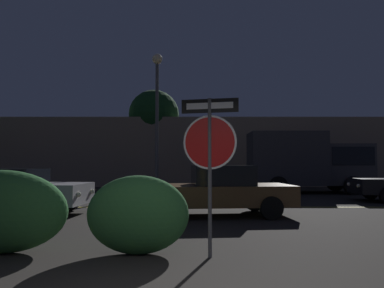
{
  "coord_description": "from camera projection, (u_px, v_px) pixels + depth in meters",
  "views": [
    {
      "loc": [
        0.22,
        -3.46,
        1.47
      ],
      "look_at": [
        0.19,
        6.0,
        1.93
      ],
      "focal_mm": 35.0,
      "sensor_mm": 36.0,
      "label": 1
    }
  ],
  "objects": [
    {
      "name": "road_center_stripe",
      "position": [
        187.0,
        207.0,
        12.24
      ],
      "size": [
        41.16,
        0.12,
        0.01
      ],
      "primitive_type": "cube",
      "color": "gold",
      "rests_on": "ground_plane"
    },
    {
      "name": "stop_sign",
      "position": [
        211.0,
        144.0,
        5.86
      ],
      "size": [
        0.89,
        0.24,
        2.48
      ],
      "rotation": [
        0.0,
        0.0,
        -0.24
      ],
      "color": "#4C4C51",
      "rests_on": "ground_plane"
    },
    {
      "name": "hedge_bush_1",
      "position": [
        2.0,
        211.0,
        6.07
      ],
      "size": [
        2.19,
        0.89,
        1.34
      ],
      "primitive_type": "ellipsoid",
      "color": "#2D6633",
      "rests_on": "ground_plane"
    },
    {
      "name": "hedge_bush_2",
      "position": [
        139.0,
        215.0,
        5.99
      ],
      "size": [
        1.64,
        0.73,
        1.26
      ],
      "primitive_type": "ellipsoid",
      "color": "#2D6633",
      "rests_on": "ground_plane"
    },
    {
      "name": "passing_car_2",
      "position": [
        16.0,
        191.0,
        10.62
      ],
      "size": [
        4.24,
        2.05,
        1.29
      ],
      "rotation": [
        0.0,
        0.0,
        -1.65
      ],
      "color": "#9E9EA3",
      "rests_on": "ground_plane"
    },
    {
      "name": "passing_car_3",
      "position": [
        220.0,
        191.0,
        10.34
      ],
      "size": [
        4.24,
        2.17,
        1.38
      ],
      "rotation": [
        0.0,
        0.0,
        1.66
      ],
      "color": "brown",
      "rests_on": "ground_plane"
    },
    {
      "name": "delivery_truck",
      "position": [
        310.0,
        160.0,
        18.13
      ],
      "size": [
        5.69,
        2.56,
        2.93
      ],
      "rotation": [
        0.0,
        0.0,
        -1.59
      ],
      "color": "#2D2D33",
      "rests_on": "ground_plane"
    },
    {
      "name": "street_lamp",
      "position": [
        158.0,
        97.0,
        18.09
      ],
      "size": [
        0.5,
        0.5,
        6.75
      ],
      "color": "#4C4C51",
      "rests_on": "ground_plane"
    },
    {
      "name": "tree_1",
      "position": [
        155.0,
        115.0,
        23.93
      ],
      "size": [
        3.22,
        3.22,
        6.11
      ],
      "color": "#422D1E",
      "rests_on": "ground_plane"
    },
    {
      "name": "building_backdrop",
      "position": [
        186.0,
        153.0,
        24.54
      ],
      "size": [
        33.24,
        4.29,
        4.22
      ],
      "primitive_type": "cube",
      "color": "#7A6B5B",
      "rests_on": "ground_plane"
    }
  ]
}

